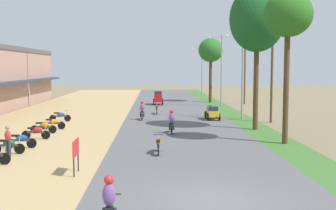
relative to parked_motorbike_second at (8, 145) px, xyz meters
The scene contains 26 objects.
ground_plane 12.49m from the parked_motorbike_second, 39.24° to the right, with size 180.00×180.00×0.00m, color #7A6B4C.
road_strip 12.49m from the parked_motorbike_second, 39.24° to the right, with size 9.00×140.00×0.08m, color #565659.
shophouse_far 35.48m from the parked_motorbike_second, 106.95° to the left, with size 7.45×11.28×6.90m.
parked_motorbike_second is the anchor object (origin of this frame).
parked_motorbike_third 1.61m from the parked_motorbike_second, 84.13° to the left, with size 1.80×0.54×0.94m.
parked_motorbike_fourth 4.53m from the parked_motorbike_second, 87.32° to the left, with size 1.80×0.54×0.94m.
parked_motorbike_fifth 6.94m from the parked_motorbike_second, 89.47° to the left, with size 1.80×0.54×0.94m.
parked_motorbike_sixth 8.79m from the parked_motorbike_second, 88.22° to the left, with size 1.80×0.54×0.94m.
parked_motorbike_seventh 13.30m from the parked_motorbike_second, 90.87° to the left, with size 1.80×0.54×0.94m.
street_signboard 6.13m from the parked_motorbike_second, 44.54° to the right, with size 0.06×1.30×1.50m.
pedestrian_on_shoulder 0.81m from the parked_motorbike_second, 70.90° to the right, with size 0.42×0.35×1.62m.
median_tree_nearest 17.26m from the parked_motorbike_second, ahead, with size 2.87×2.87×8.97m.
median_tree_second 18.80m from the parked_motorbike_second, 28.52° to the left, with size 3.99×3.99×10.43m.
median_tree_third 36.09m from the parked_motorbike_second, 64.92° to the left, with size 3.19×3.19×8.31m.
streetlamp_near 21.48m from the parked_motorbike_second, 42.96° to the left, with size 3.16×0.20×7.53m.
streetlamp_mid 30.44m from the parked_motorbike_second, 59.14° to the left, with size 3.16×0.20×8.17m.
streetlamp_far 48.02m from the parked_motorbike_second, 71.14° to the left, with size 3.16×0.20×7.69m.
utility_pole_near 35.48m from the parked_motorbike_second, 57.37° to the left, with size 1.80×0.20×8.59m.
utility_pole_far 21.87m from the parked_motorbike_second, 35.26° to the left, with size 1.80×0.20×9.62m.
car_sedan_yellow 18.99m from the parked_motorbike_second, 47.66° to the left, with size 1.10×2.26×1.19m.
car_van_red 29.85m from the parked_motorbike_second, 74.06° to the left, with size 1.19×2.41×1.67m.
motorbike_foreground_rider 12.59m from the parked_motorbike_second, 59.04° to the right, with size 0.54×1.80×1.66m.
motorbike_ahead_second 7.92m from the parked_motorbike_second, ahead, with size 0.54×1.80×0.94m.
motorbike_ahead_third 11.09m from the parked_motorbike_second, 36.42° to the left, with size 0.54×1.80×1.66m.
motorbike_ahead_fourth 15.57m from the parked_motorbike_second, 64.61° to the left, with size 0.54×1.80×1.66m.
motorbike_ahead_fifth 20.15m from the parked_motorbike_second, 66.68° to the left, with size 0.54×1.80×0.94m.
Camera 1 is at (-1.96, -14.12, 4.65)m, focal length 44.69 mm.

